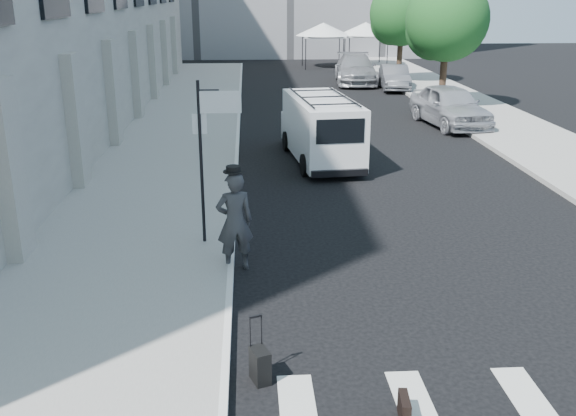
{
  "coord_description": "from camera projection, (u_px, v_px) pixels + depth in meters",
  "views": [
    {
      "loc": [
        -1.59,
        -10.0,
        5.36
      ],
      "look_at": [
        -0.84,
        1.95,
        1.3
      ],
      "focal_mm": 40.0,
      "sensor_mm": 36.0,
      "label": 1
    }
  ],
  "objects": [
    {
      "name": "ground",
      "position": [
        343.0,
        312.0,
        11.27
      ],
      "size": [
        120.0,
        120.0,
        0.0
      ],
      "primitive_type": "plane",
      "color": "black",
      "rests_on": "ground"
    },
    {
      "name": "sidewalk_left",
      "position": [
        183.0,
        128.0,
        26.11
      ],
      "size": [
        4.5,
        48.0,
        0.15
      ],
      "primitive_type": "cube",
      "color": "gray",
      "rests_on": "ground"
    },
    {
      "name": "sidewalk_right",
      "position": [
        469.0,
        108.0,
        30.68
      ],
      "size": [
        4.0,
        56.0,
        0.15
      ],
      "primitive_type": "cube",
      "color": "gray",
      "rests_on": "ground"
    },
    {
      "name": "sign_pole",
      "position": [
        211.0,
        129.0,
        13.3
      ],
      "size": [
        1.03,
        0.07,
        3.5
      ],
      "color": "black",
      "rests_on": "sidewalk_left"
    },
    {
      "name": "tree_near",
      "position": [
        444.0,
        23.0,
        29.49
      ],
      "size": [
        3.8,
        3.83,
        6.03
      ],
      "color": "black",
      "rests_on": "ground"
    },
    {
      "name": "tree_far",
      "position": [
        399.0,
        16.0,
        37.99
      ],
      "size": [
        3.8,
        3.83,
        6.03
      ],
      "color": "black",
      "rests_on": "ground"
    },
    {
      "name": "tent_left",
      "position": [
        323.0,
        30.0,
        46.55
      ],
      "size": [
        4.0,
        4.0,
        3.2
      ],
      "color": "black",
      "rests_on": "ground"
    },
    {
      "name": "tent_right",
      "position": [
        366.0,
        29.0,
        47.22
      ],
      "size": [
        4.0,
        4.0,
        3.2
      ],
      "color": "black",
      "rests_on": "ground"
    },
    {
      "name": "businessman",
      "position": [
        235.0,
        222.0,
        12.72
      ],
      "size": [
        0.83,
        0.63,
        2.04
      ],
      "primitive_type": "imported",
      "rotation": [
        0.0,
        0.0,
        3.35
      ],
      "color": "#333335",
      "rests_on": "ground"
    },
    {
      "name": "briefcase",
      "position": [
        404.0,
        409.0,
        8.4
      ],
      "size": [
        0.16,
        0.45,
        0.34
      ],
      "primitive_type": "cube",
      "rotation": [
        0.0,
        0.0,
        -0.09
      ],
      "color": "black",
      "rests_on": "ground"
    },
    {
      "name": "suitcase",
      "position": [
        260.0,
        365.0,
        9.2
      ],
      "size": [
        0.33,
        0.41,
        0.98
      ],
      "rotation": [
        0.0,
        0.0,
        0.35
      ],
      "color": "black",
      "rests_on": "ground"
    },
    {
      "name": "cargo_van",
      "position": [
        321.0,
        128.0,
        21.07
      ],
      "size": [
        2.37,
        5.63,
        2.08
      ],
      "rotation": [
        0.0,
        0.0,
        0.11
      ],
      "color": "white",
      "rests_on": "ground"
    },
    {
      "name": "parked_car_a",
      "position": [
        450.0,
        106.0,
        26.62
      ],
      "size": [
        2.63,
        5.19,
        1.69
      ],
      "primitive_type": "imported",
      "rotation": [
        0.0,
        0.0,
        0.13
      ],
      "color": "#A2A4AA",
      "rests_on": "ground"
    },
    {
      "name": "parked_car_b",
      "position": [
        394.0,
        77.0,
        36.58
      ],
      "size": [
        1.88,
        4.31,
        1.38
      ],
      "primitive_type": "imported",
      "rotation": [
        0.0,
        0.0,
        -0.1
      ],
      "color": "#53555B",
      "rests_on": "ground"
    },
    {
      "name": "parked_car_c",
      "position": [
        356.0,
        69.0,
        38.99
      ],
      "size": [
        2.9,
        6.06,
        1.7
      ],
      "primitive_type": "imported",
      "rotation": [
        0.0,
        0.0,
        -0.09
      ],
      "color": "gray",
      "rests_on": "ground"
    }
  ]
}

